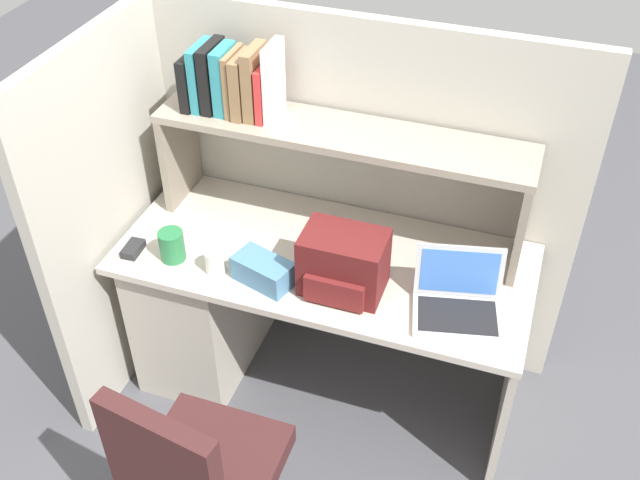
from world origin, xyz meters
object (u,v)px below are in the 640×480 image
at_px(paper_cup, 215,261).
at_px(snack_canister, 172,245).
at_px(tissue_box, 263,271).
at_px(laptop, 458,299).
at_px(backpack, 343,264).
at_px(computer_mouse, 133,249).

distance_m(paper_cup, snack_canister, 0.19).
bearing_deg(tissue_box, snack_canister, -164.53).
xyz_separation_m(tissue_box, snack_canister, (-0.38, 0.01, 0.01)).
height_order(tissue_box, snack_canister, snack_canister).
distance_m(laptop, tissue_box, 0.71).
bearing_deg(backpack, tissue_box, -168.39).
distance_m(backpack, paper_cup, 0.49).
height_order(backpack, tissue_box, backpack).
xyz_separation_m(paper_cup, tissue_box, (0.19, 0.01, 0.00)).
bearing_deg(paper_cup, backpack, 7.67).
xyz_separation_m(laptop, computer_mouse, (-1.25, -0.09, -0.03)).
xyz_separation_m(laptop, tissue_box, (-0.71, -0.08, -0.00)).
relative_size(paper_cup, tissue_box, 0.42).
bearing_deg(computer_mouse, paper_cup, -2.17).
relative_size(laptop, snack_canister, 2.88).
distance_m(tissue_box, snack_canister, 0.38).
height_order(laptop, computer_mouse, laptop).
distance_m(laptop, backpack, 0.42).
height_order(backpack, paper_cup, backpack).
relative_size(backpack, tissue_box, 1.36).
height_order(paper_cup, tissue_box, tissue_box).
distance_m(computer_mouse, paper_cup, 0.35).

